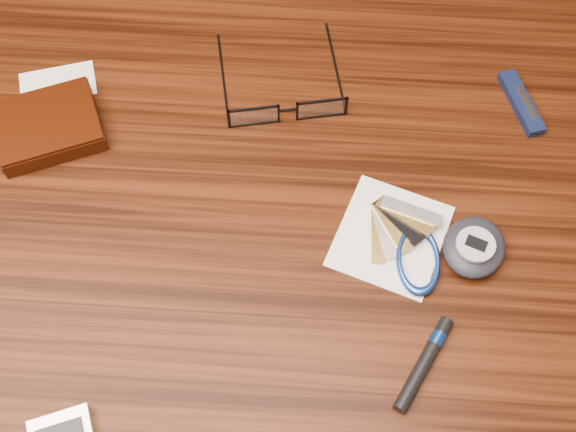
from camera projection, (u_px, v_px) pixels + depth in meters
name	position (u px, v px, depth m)	size (l,w,h in m)	color
ground	(252.00, 414.00, 1.37)	(3.80, 3.80, 0.00)	#472814
desk	(227.00, 274.00, 0.81)	(1.00, 0.70, 0.75)	#341508
wallet_and_card	(48.00, 125.00, 0.77)	(0.13, 0.16, 0.02)	black
eyeglasses	(287.00, 107.00, 0.78)	(0.15, 0.16, 0.03)	black
pedometer	(474.00, 247.00, 0.70)	(0.08, 0.09, 0.03)	black
notepad_keys	(405.00, 245.00, 0.71)	(0.13, 0.14, 0.01)	white
pocket_knife	(521.00, 103.00, 0.79)	(0.05, 0.09, 0.01)	#0D1433
black_blue_pen	(426.00, 361.00, 0.65)	(0.06, 0.09, 0.01)	black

